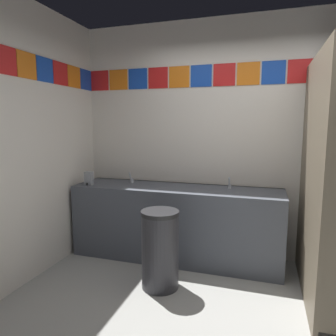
# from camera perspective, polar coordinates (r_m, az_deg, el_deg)

# --- Properties ---
(wall_back) EXTENTS (4.25, 0.09, 2.76)m
(wall_back) POSITION_cam_1_polar(r_m,az_deg,el_deg) (3.68, 16.32, 5.04)
(wall_back) COLOR silver
(wall_back) RESTS_ON ground_plane
(vanity_counter) EXTENTS (2.39, 0.61, 0.84)m
(vanity_counter) POSITION_cam_1_polar(r_m,az_deg,el_deg) (3.65, 1.45, -9.95)
(vanity_counter) COLOR #4C515B
(vanity_counter) RESTS_ON ground_plane
(faucet_left) EXTENTS (0.04, 0.10, 0.14)m
(faucet_left) POSITION_cam_1_polar(r_m,az_deg,el_deg) (3.82, -6.79, -1.98)
(faucet_left) COLOR silver
(faucet_left) RESTS_ON vanity_counter
(faucet_right) EXTENTS (0.04, 0.10, 0.14)m
(faucet_right) POSITION_cam_1_polar(r_m,az_deg,el_deg) (3.51, 11.31, -2.98)
(faucet_right) COLOR silver
(faucet_right) RESTS_ON vanity_counter
(soap_dispenser) EXTENTS (0.09, 0.09, 0.16)m
(soap_dispenser) POSITION_cam_1_polar(r_m,az_deg,el_deg) (3.78, -14.42, -1.89)
(soap_dispenser) COLOR gray
(soap_dispenser) RESTS_ON vanity_counter
(trash_bin) EXTENTS (0.36, 0.36, 0.76)m
(trash_bin) POSITION_cam_1_polar(r_m,az_deg,el_deg) (3.04, -1.46, -14.80)
(trash_bin) COLOR #333338
(trash_bin) RESTS_ON ground_plane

